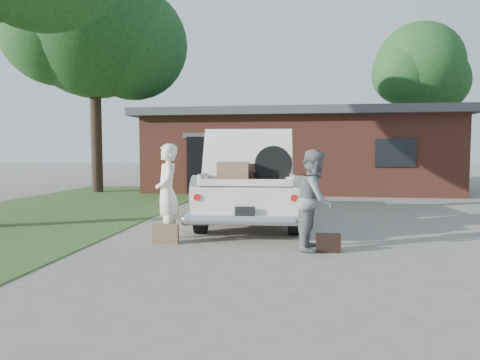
# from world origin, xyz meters

# --- Properties ---
(ground) EXTENTS (90.00, 90.00, 0.00)m
(ground) POSITION_xyz_m (0.00, 0.00, 0.00)
(ground) COLOR gray
(ground) RESTS_ON ground
(grass_strip) EXTENTS (6.00, 16.00, 0.02)m
(grass_strip) POSITION_xyz_m (-5.50, 3.00, 0.01)
(grass_strip) COLOR #2D4C1E
(grass_strip) RESTS_ON ground
(house) EXTENTS (12.80, 7.80, 3.30)m
(house) POSITION_xyz_m (0.98, 11.47, 1.67)
(house) COLOR brown
(house) RESTS_ON ground
(tree_back) EXTENTS (6.81, 5.92, 9.69)m
(tree_back) POSITION_xyz_m (-6.87, 8.41, 6.44)
(tree_back) COLOR #38281E
(tree_back) RESTS_ON ground
(tree_right) EXTENTS (5.50, 4.78, 8.70)m
(tree_right) POSITION_xyz_m (7.66, 17.33, 6.03)
(tree_right) COLOR #38281E
(tree_right) RESTS_ON ground
(sedan) EXTENTS (2.55, 5.66, 2.13)m
(sedan) POSITION_xyz_m (-0.00, 2.45, 0.81)
(sedan) COLOR white
(sedan) RESTS_ON ground
(woman_left) EXTENTS (0.67, 0.78, 1.81)m
(woman_left) POSITION_xyz_m (-1.27, -0.14, 0.91)
(woman_left) COLOR white
(woman_left) RESTS_ON ground
(woman_right) EXTENTS (0.78, 0.93, 1.71)m
(woman_right) POSITION_xyz_m (1.45, -0.47, 0.85)
(woman_right) COLOR slate
(woman_right) RESTS_ON ground
(suitcase_left) EXTENTS (0.47, 0.20, 0.36)m
(suitcase_left) POSITION_xyz_m (-1.22, -0.42, 0.18)
(suitcase_left) COLOR #8A6446
(suitcase_left) RESTS_ON ground
(suitcase_right) EXTENTS (0.41, 0.14, 0.31)m
(suitcase_right) POSITION_xyz_m (1.66, -0.66, 0.16)
(suitcase_right) COLOR black
(suitcase_right) RESTS_ON ground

